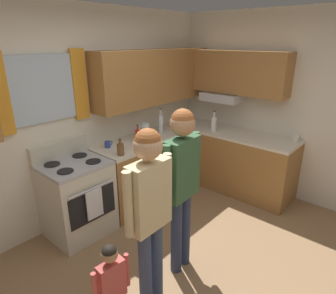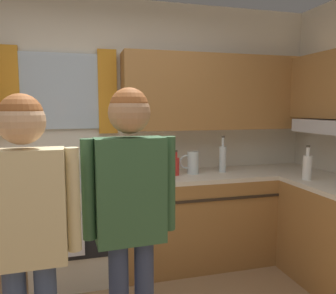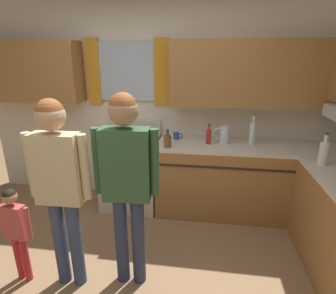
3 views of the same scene
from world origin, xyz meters
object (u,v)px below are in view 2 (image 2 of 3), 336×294
object	(u,v)px
bottle_milk_white	(307,167)
adult_in_plaid	(130,202)
adult_holding_child	(27,220)
mug_cobalt_blue	(133,170)
bottle_tall_clear	(223,158)
bottle_squat_brown	(131,174)
stove_oven	(73,227)
bottle_sauce_red	(176,166)
water_pitcher	(192,163)

from	to	relation	value
bottle_milk_white	adult_in_plaid	bearing A→B (deg)	-156.01
adult_holding_child	adult_in_plaid	distance (m)	0.52
mug_cobalt_blue	bottle_tall_clear	bearing A→B (deg)	-5.74
bottle_tall_clear	adult_in_plaid	size ratio (longest dim) A/B	0.22
bottle_milk_white	bottle_squat_brown	world-z (taller)	bottle_milk_white
stove_oven	bottle_tall_clear	xyz separation A→B (m)	(1.48, 0.02, 0.57)
mug_cobalt_blue	adult_in_plaid	distance (m)	1.41
stove_oven	bottle_milk_white	bearing A→B (deg)	-14.11
bottle_milk_white	adult_holding_child	size ratio (longest dim) A/B	0.19
bottle_sauce_red	adult_in_plaid	size ratio (longest dim) A/B	0.15
bottle_sauce_red	stove_oven	bearing A→B (deg)	178.47
bottle_tall_clear	bottle_milk_white	bearing A→B (deg)	-42.68
stove_oven	water_pitcher	world-z (taller)	water_pitcher
bottle_tall_clear	bottle_milk_white	world-z (taller)	bottle_tall_clear
stove_oven	bottle_squat_brown	size ratio (longest dim) A/B	5.37
mug_cobalt_blue	water_pitcher	distance (m)	0.59
water_pitcher	bottle_sauce_red	bearing A→B (deg)	-166.51
bottle_sauce_red	bottle_tall_clear	xyz separation A→B (m)	(0.50, 0.05, 0.05)
bottle_sauce_red	bottle_squat_brown	xyz separation A→B (m)	(-0.46, -0.19, -0.02)
bottle_milk_white	mug_cobalt_blue	world-z (taller)	bottle_milk_white
water_pitcher	adult_holding_child	bearing A→B (deg)	-133.53
bottle_tall_clear	water_pitcher	bearing A→B (deg)	-179.46
bottle_sauce_red	bottle_tall_clear	world-z (taller)	bottle_tall_clear
stove_oven	adult_holding_child	world-z (taller)	adult_holding_child
bottle_milk_white	mug_cobalt_blue	xyz separation A→B (m)	(-1.48, 0.63, -0.08)
bottle_tall_clear	adult_holding_child	xyz separation A→B (m)	(-1.64, -1.39, -0.02)
mug_cobalt_blue	water_pitcher	world-z (taller)	water_pitcher
bottle_sauce_red	water_pitcher	world-z (taller)	bottle_sauce_red
bottle_tall_clear	mug_cobalt_blue	world-z (taller)	bottle_tall_clear
stove_oven	adult_in_plaid	xyz separation A→B (m)	(0.34, -1.28, 0.57)
bottle_milk_white	bottle_squat_brown	bearing A→B (deg)	169.01
bottle_sauce_red	bottle_squat_brown	distance (m)	0.50
bottle_squat_brown	adult_holding_child	xyz separation A→B (m)	(-0.68, -1.15, 0.04)
stove_oven	bottle_milk_white	size ratio (longest dim) A/B	3.51
adult_in_plaid	mug_cobalt_blue	bearing A→B (deg)	80.56
stove_oven	water_pitcher	xyz separation A→B (m)	(1.15, 0.02, 0.54)
stove_oven	bottle_sauce_red	xyz separation A→B (m)	(0.97, -0.03, 0.53)
stove_oven	adult_holding_child	xyz separation A→B (m)	(-0.17, -1.37, 0.55)
bottle_squat_brown	bottle_milk_white	bearing A→B (deg)	-10.99
bottle_milk_white	adult_holding_child	bearing A→B (deg)	-159.02
bottle_sauce_red	bottle_tall_clear	size ratio (longest dim) A/B	0.67
bottle_tall_clear	mug_cobalt_blue	distance (m)	0.91
bottle_milk_white	mug_cobalt_blue	distance (m)	1.61
stove_oven	bottle_tall_clear	size ratio (longest dim) A/B	3.00
adult_in_plaid	stove_oven	bearing A→B (deg)	105.07
bottle_sauce_red	adult_holding_child	distance (m)	1.76
bottle_squat_brown	stove_oven	bearing A→B (deg)	157.02
bottle_tall_clear	mug_cobalt_blue	size ratio (longest dim) A/B	3.20
mug_cobalt_blue	water_pitcher	bearing A→B (deg)	-9.23
mug_cobalt_blue	adult_holding_child	size ratio (longest dim) A/B	0.07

